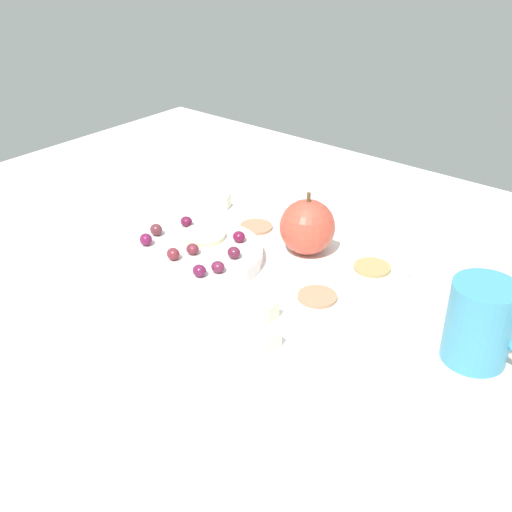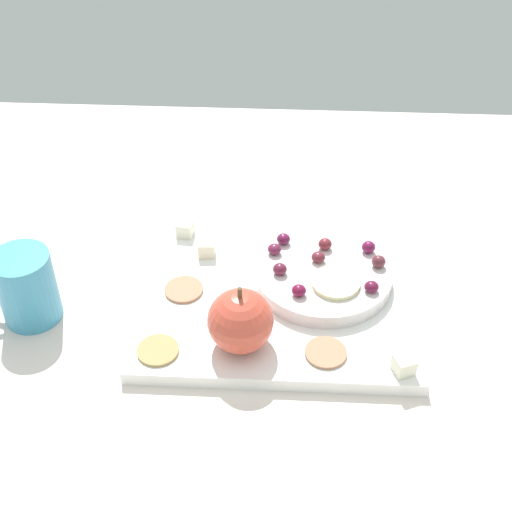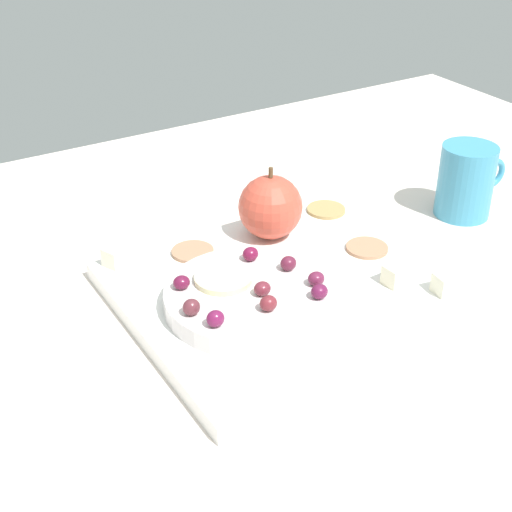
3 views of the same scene
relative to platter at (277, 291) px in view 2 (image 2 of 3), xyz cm
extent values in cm
cube|color=silver|center=(2.53, 1.44, -2.43)|extent=(129.88, 99.58, 3.05)
cube|color=white|center=(0.00, 0.00, 0.00)|extent=(33.35, 29.89, 1.81)
cylinder|color=silver|center=(-5.57, -1.38, 1.87)|extent=(17.06, 17.06, 1.93)
sphere|color=#CF4B38|center=(3.84, 9.84, 4.59)|extent=(7.37, 7.37, 7.37)
cylinder|color=brown|center=(3.84, 9.84, 8.87)|extent=(0.50, 0.50, 1.20)
cube|color=#F9F0CB|center=(9.36, -5.64, 1.95)|extent=(2.22, 2.22, 2.09)
cube|color=white|center=(-14.03, 12.96, 1.95)|extent=(2.74, 2.74, 2.09)
cube|color=#F0EBCE|center=(12.64, -9.54, 1.95)|extent=(2.32, 2.32, 2.09)
cylinder|color=tan|center=(-5.71, 10.86, 1.10)|extent=(4.73, 4.73, 0.40)
cylinder|color=tan|center=(13.01, 11.48, 1.10)|extent=(4.73, 4.73, 0.40)
cylinder|color=tan|center=(11.42, 0.95, 1.10)|extent=(4.73, 4.73, 0.40)
ellipsoid|color=maroon|center=(-5.86, -5.23, 3.61)|extent=(1.71, 1.54, 1.54)
ellipsoid|color=#63193F|center=(-0.58, -6.03, 3.57)|extent=(1.71, 1.54, 1.47)
ellipsoid|color=maroon|center=(0.51, -3.96, 3.55)|extent=(1.71, 1.54, 1.43)
ellipsoid|color=maroon|center=(-0.27, -0.14, 3.59)|extent=(1.71, 1.54, 1.51)
ellipsoid|color=maroon|center=(-11.16, 2.37, 3.52)|extent=(1.71, 1.54, 1.38)
ellipsoid|color=maroon|center=(-2.59, 3.52, 3.57)|extent=(1.71, 1.54, 1.46)
ellipsoid|color=brown|center=(-12.35, -2.11, 3.64)|extent=(1.71, 1.54, 1.62)
ellipsoid|color=maroon|center=(-11.31, -4.87, 3.64)|extent=(1.71, 1.54, 1.62)
ellipsoid|color=maroon|center=(-4.97, -2.70, 3.53)|extent=(1.71, 1.54, 1.40)
cylinder|color=beige|center=(-7.00, 1.09, 3.13)|extent=(5.86, 5.86, 0.60)
cylinder|color=teal|center=(29.39, 4.73, 3.70)|extent=(6.90, 6.90, 9.20)
camera|label=1|loc=(44.83, -50.65, 41.72)|focal=43.63mm
camera|label=2|loc=(-0.66, 63.87, 59.78)|focal=49.30mm
camera|label=3|loc=(-36.83, -54.07, 43.11)|focal=52.40mm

